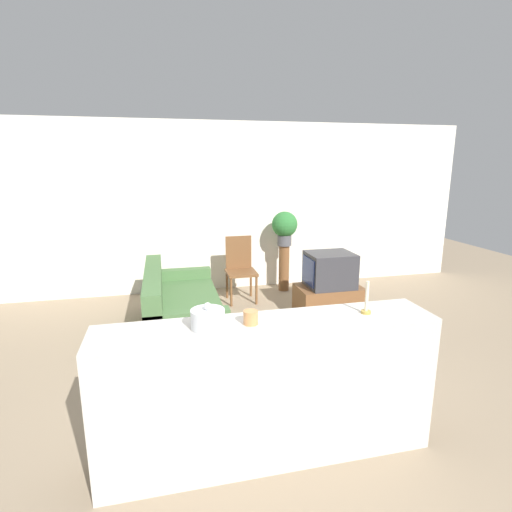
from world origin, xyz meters
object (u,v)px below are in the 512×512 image
television (329,270)px  decorative_bowl (208,319)px  couch (180,309)px  potted_plant (285,226)px  wooden_chair (240,266)px

television → decorative_bowl: (-1.92, -2.44, 0.44)m
television → decorative_bowl: bearing=-128.2°
decorative_bowl → couch: bearing=92.4°
couch → television: television is taller
potted_plant → decorative_bowl: size_ratio=2.49×
couch → decorative_bowl: (0.10, -2.38, 0.81)m
couch → decorative_bowl: 2.51m
television → decorative_bowl: 3.14m
wooden_chair → potted_plant: size_ratio=1.77×
potted_plant → couch: bearing=-144.5°
television → decorative_bowl: decorative_bowl is taller
wooden_chair → potted_plant: 1.00m
television → couch: bearing=-178.2°
television → potted_plant: 1.29m
couch → television: bearing=1.8°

